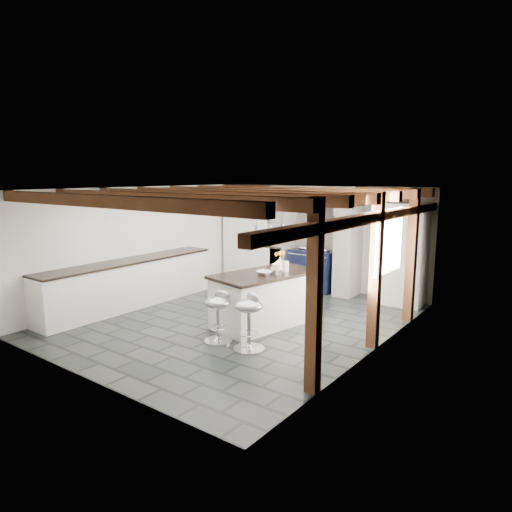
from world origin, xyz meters
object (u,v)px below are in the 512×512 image
Objects in this scene: kitchen_island at (265,298)px; bar_stool_far at (218,311)px; bar_stool_near at (250,315)px; range_cooker at (313,269)px.

kitchen_island is 1.12m from bar_stool_far.
bar_stool_near reaches higher than bar_stool_far.
bar_stool_far is (-0.08, -1.11, 0.03)m from kitchen_island.
kitchen_island reaches higher than bar_stool_near.
range_cooker is at bearing 113.92° from kitchen_island.
bar_stool_near is 1.07× the size of bar_stool_far.
bar_stool_near is (1.03, -3.69, 0.07)m from range_cooker.
bar_stool_far is (0.45, -3.71, 0.03)m from range_cooker.
range_cooker is 3.74m from bar_stool_far.
kitchen_island is at bearing -78.50° from range_cooker.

